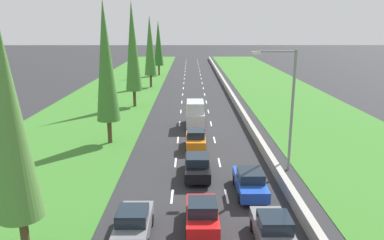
# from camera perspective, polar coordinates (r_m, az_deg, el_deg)

# --- Properties ---
(ground_plane) EXTENTS (300.00, 300.00, 0.00)m
(ground_plane) POSITION_cam_1_polar(r_m,az_deg,el_deg) (61.49, 0.23, 4.48)
(ground_plane) COLOR #28282B
(ground_plane) RESTS_ON ground
(grass_verge_left) EXTENTS (14.00, 140.00, 0.04)m
(grass_verge_left) POSITION_cam_1_polar(r_m,az_deg,el_deg) (62.65, -11.45, 4.40)
(grass_verge_left) COLOR #387528
(grass_verge_left) RESTS_ON ground
(grass_verge_right) EXTENTS (14.00, 140.00, 0.04)m
(grass_verge_right) POSITION_cam_1_polar(r_m,az_deg,el_deg) (63.28, 13.37, 4.39)
(grass_verge_right) COLOR #387528
(grass_verge_right) RESTS_ON ground
(median_barrier) EXTENTS (0.44, 120.00, 0.85)m
(median_barrier) POSITION_cam_1_polar(r_m,az_deg,el_deg) (61.74, 5.54, 4.86)
(median_barrier) COLOR #9E9B93
(median_barrier) RESTS_ON ground
(lane_markings) EXTENTS (3.64, 116.00, 0.01)m
(lane_markings) POSITION_cam_1_polar(r_m,az_deg,el_deg) (61.49, 0.23, 4.49)
(lane_markings) COLOR white
(lane_markings) RESTS_ON ground
(grey_hatchback_left_lane) EXTENTS (1.74, 3.90, 1.72)m
(grey_hatchback_left_lane) POSITION_cam_1_polar(r_m,az_deg,el_deg) (19.67, -9.05, -15.52)
(grey_hatchback_left_lane) COLOR slate
(grey_hatchback_left_lane) RESTS_ON ground
(red_hatchback_centre_lane) EXTENTS (1.74, 3.90, 1.72)m
(red_hatchback_centre_lane) POSITION_cam_1_polar(r_m,az_deg,el_deg) (20.24, 1.57, -14.42)
(red_hatchback_centre_lane) COLOR red
(red_hatchback_centre_lane) RESTS_ON ground
(black_sedan_centre_lane) EXTENTS (1.82, 4.50, 1.64)m
(black_sedan_centre_lane) POSITION_cam_1_polar(r_m,az_deg,el_deg) (26.70, 0.84, -7.09)
(black_sedan_centre_lane) COLOR black
(black_sedan_centre_lane) RESTS_ON ground
(grey_hatchback_right_lane) EXTENTS (1.74, 3.90, 1.72)m
(grey_hatchback_right_lane) POSITION_cam_1_polar(r_m,az_deg,el_deg) (19.32, 12.43, -16.30)
(grey_hatchback_right_lane) COLOR slate
(grey_hatchback_right_lane) RESTS_ON ground
(orange_hatchback_centre_lane) EXTENTS (1.74, 3.90, 1.72)m
(orange_hatchback_centre_lane) POSITION_cam_1_polar(r_m,az_deg,el_deg) (32.61, 0.57, -3.00)
(orange_hatchback_centre_lane) COLOR orange
(orange_hatchback_centre_lane) RESTS_ON ground
(blue_sedan_right_lane) EXTENTS (1.82, 4.50, 1.64)m
(blue_sedan_right_lane) POSITION_cam_1_polar(r_m,az_deg,el_deg) (24.36, 8.97, -9.46)
(blue_sedan_right_lane) COLOR #1E47B7
(blue_sedan_right_lane) RESTS_ON ground
(silver_van_centre_lane) EXTENTS (1.96, 4.90, 2.82)m
(silver_van_centre_lane) POSITION_cam_1_polar(r_m,az_deg,el_deg) (39.53, 0.50, 0.96)
(silver_van_centre_lane) COLOR silver
(silver_van_centre_lane) RESTS_ON ground
(poplar_tree_nearest) EXTENTS (2.07, 2.07, 10.83)m
(poplar_tree_nearest) POSITION_cam_1_polar(r_m,az_deg,el_deg) (17.47, -26.25, -0.79)
(poplar_tree_nearest) COLOR #4C3823
(poplar_tree_nearest) RESTS_ON ground
(poplar_tree_second) EXTENTS (2.12, 2.12, 12.92)m
(poplar_tree_second) POSITION_cam_1_polar(r_m,az_deg,el_deg) (33.71, -13.23, 8.79)
(poplar_tree_second) COLOR #4C3823
(poplar_tree_second) RESTS_ON ground
(poplar_tree_third) EXTENTS (2.14, 2.14, 13.77)m
(poplar_tree_third) POSITION_cam_1_polar(r_m,az_deg,el_deg) (49.33, -9.19, 11.14)
(poplar_tree_third) COLOR #4C3823
(poplar_tree_third) RESTS_ON ground
(poplar_tree_fourth) EXTENTS (2.11, 2.11, 12.39)m
(poplar_tree_fourth) POSITION_cam_1_polar(r_m,az_deg,el_deg) (65.11, -6.53, 11.37)
(poplar_tree_fourth) COLOR #4C3823
(poplar_tree_fourth) RESTS_ON ground
(poplar_tree_fifth) EXTENTS (2.09, 2.09, 11.70)m
(poplar_tree_fifth) POSITION_cam_1_polar(r_m,az_deg,el_deg) (81.08, -5.23, 11.73)
(poplar_tree_fifth) COLOR #4C3823
(poplar_tree_fifth) RESTS_ON ground
(street_light_mast) EXTENTS (3.20, 0.28, 9.00)m
(street_light_mast) POSITION_cam_1_polar(r_m,az_deg,el_deg) (27.57, 14.63, 2.72)
(street_light_mast) COLOR gray
(street_light_mast) RESTS_ON ground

